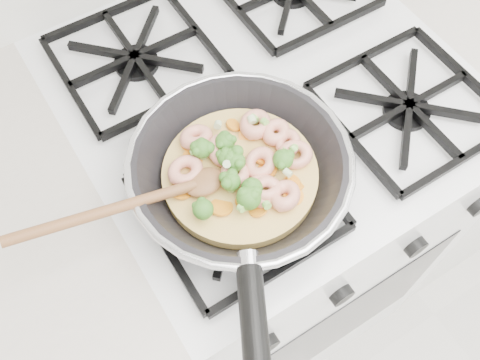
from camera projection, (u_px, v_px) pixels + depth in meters
stove at (259, 213)px, 1.21m from camera, size 0.60×0.60×0.92m
skillet at (240, 173)px, 0.69m from camera, size 0.44×0.43×0.09m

